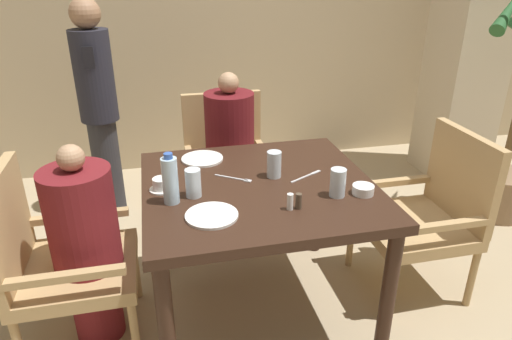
% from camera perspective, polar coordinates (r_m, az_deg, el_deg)
% --- Properties ---
extents(ground_plane, '(16.00, 16.00, 0.00)m').
position_cam_1_polar(ground_plane, '(2.67, 0.27, -16.68)').
color(ground_plane, tan).
extents(wall_back, '(8.00, 0.06, 2.80)m').
position_cam_1_polar(wall_back, '(4.14, -6.95, 19.30)').
color(wall_back, tan).
rests_on(wall_back, ground_plane).
extents(pillar_stone, '(0.51, 0.51, 2.70)m').
position_cam_1_polar(pillar_stone, '(4.29, 25.59, 16.73)').
color(pillar_stone, beige).
rests_on(pillar_stone, ground_plane).
extents(dining_table, '(1.12, 1.06, 0.77)m').
position_cam_1_polar(dining_table, '(2.29, 0.30, -3.92)').
color(dining_table, '#331E14').
rests_on(dining_table, ground_plane).
extents(chair_left_side, '(0.56, 0.56, 0.94)m').
position_cam_1_polar(chair_left_side, '(2.39, -23.90, -9.89)').
color(chair_left_side, tan).
rests_on(chair_left_side, ground_plane).
extents(diner_in_left_chair, '(0.32, 0.32, 1.05)m').
position_cam_1_polar(diner_in_left_chair, '(2.34, -20.42, -8.78)').
color(diner_in_left_chair, maroon).
rests_on(diner_in_left_chair, ground_plane).
extents(chair_far_side, '(0.56, 0.56, 0.94)m').
position_cam_1_polar(chair_far_side, '(3.22, -3.67, 1.25)').
color(chair_far_side, tan).
rests_on(chair_far_side, ground_plane).
extents(diner_in_far_chair, '(0.32, 0.32, 1.15)m').
position_cam_1_polar(diner_in_far_chair, '(3.04, -3.24, 1.77)').
color(diner_in_far_chair, '#5B1419').
rests_on(diner_in_far_chair, ground_plane).
extents(chair_right_side, '(0.56, 0.56, 0.94)m').
position_cam_1_polar(chair_right_side, '(2.75, 20.89, -4.67)').
color(chair_right_side, tan).
rests_on(chair_right_side, ground_plane).
extents(standing_host, '(0.27, 0.30, 1.56)m').
position_cam_1_polar(standing_host, '(3.45, -19.09, 7.66)').
color(standing_host, '#2D2D33').
rests_on(standing_host, ground_plane).
extents(potted_palm, '(0.56, 0.65, 1.78)m').
position_cam_1_polar(potted_palm, '(3.77, 29.27, 3.44)').
color(potted_palm, '#896B4C').
rests_on(potted_palm, ground_plane).
extents(plate_main_left, '(0.23, 0.23, 0.01)m').
position_cam_1_polar(plate_main_left, '(1.97, -5.56, -5.67)').
color(plate_main_left, white).
rests_on(plate_main_left, dining_table).
extents(plate_main_right, '(0.23, 0.23, 0.01)m').
position_cam_1_polar(plate_main_right, '(2.53, -6.73, 1.41)').
color(plate_main_right, white).
rests_on(plate_main_right, dining_table).
extents(teacup_with_saucer, '(0.12, 0.12, 0.06)m').
position_cam_1_polar(teacup_with_saucer, '(2.22, -11.74, -1.84)').
color(teacup_with_saucer, white).
rests_on(teacup_with_saucer, dining_table).
extents(bowl_small, '(0.10, 0.10, 0.04)m').
position_cam_1_polar(bowl_small, '(2.20, 13.24, -2.41)').
color(bowl_small, white).
rests_on(bowl_small, dining_table).
extents(water_bottle, '(0.07, 0.07, 0.24)m').
position_cam_1_polar(water_bottle, '(2.06, -10.68, -1.23)').
color(water_bottle, silver).
rests_on(water_bottle, dining_table).
extents(glass_tall_near, '(0.07, 0.07, 0.13)m').
position_cam_1_polar(glass_tall_near, '(2.29, 2.28, 0.72)').
color(glass_tall_near, silver).
rests_on(glass_tall_near, dining_table).
extents(glass_tall_mid, '(0.07, 0.07, 0.13)m').
position_cam_1_polar(glass_tall_mid, '(2.13, 10.19, -1.57)').
color(glass_tall_mid, silver).
rests_on(glass_tall_mid, dining_table).
extents(glass_tall_far, '(0.07, 0.07, 0.13)m').
position_cam_1_polar(glass_tall_far, '(2.12, -7.85, -1.62)').
color(glass_tall_far, silver).
rests_on(glass_tall_far, dining_table).
extents(salt_shaker, '(0.03, 0.03, 0.08)m').
position_cam_1_polar(salt_shaker, '(2.00, 4.28, -3.97)').
color(salt_shaker, white).
rests_on(salt_shaker, dining_table).
extents(pepper_shaker, '(0.03, 0.03, 0.07)m').
position_cam_1_polar(pepper_shaker, '(2.02, 5.35, -3.89)').
color(pepper_shaker, '#4C3D2D').
rests_on(pepper_shaker, dining_table).
extents(fork_beside_plate, '(0.17, 0.13, 0.00)m').
position_cam_1_polar(fork_beside_plate, '(2.29, -2.42, -1.10)').
color(fork_beside_plate, silver).
rests_on(fork_beside_plate, dining_table).
extents(knife_beside_plate, '(0.19, 0.11, 0.00)m').
position_cam_1_polar(knife_beside_plate, '(2.34, 6.44, -0.71)').
color(knife_beside_plate, silver).
rests_on(knife_beside_plate, dining_table).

